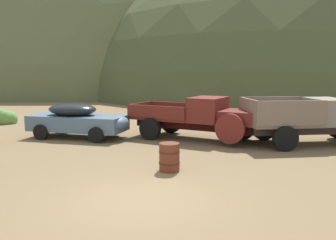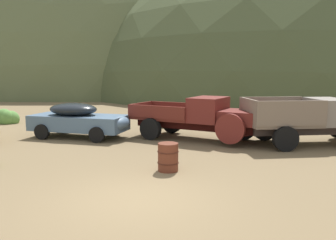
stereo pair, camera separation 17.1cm
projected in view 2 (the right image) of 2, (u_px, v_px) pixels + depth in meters
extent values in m
plane|color=brown|center=(137.00, 200.00, 8.56)|extent=(300.00, 300.00, 0.00)
ellipsoid|color=#56603D|center=(97.00, 86.00, 67.80)|extent=(79.53, 67.86, 52.37)
ellipsoid|color=#424C2D|center=(293.00, 88.00, 60.68)|extent=(73.71, 78.18, 41.87)
cube|color=slate|center=(79.00, 123.00, 16.35)|extent=(4.41, 2.00, 0.68)
ellipsoid|color=black|center=(73.00, 109.00, 16.34)|extent=(2.33, 1.67, 0.57)
ellipsoid|color=slate|center=(118.00, 123.00, 15.81)|extent=(1.03, 1.45, 0.61)
cylinder|color=black|center=(97.00, 135.00, 15.20)|extent=(0.69, 0.24, 0.68)
cylinder|color=black|center=(114.00, 128.00, 16.86)|extent=(0.69, 0.24, 0.68)
cylinder|color=black|center=(42.00, 132.00, 15.93)|extent=(0.69, 0.24, 0.68)
cylinder|color=black|center=(64.00, 126.00, 17.59)|extent=(0.69, 0.24, 0.68)
cube|color=black|center=(197.00, 125.00, 15.84)|extent=(5.65, 2.41, 0.36)
cube|color=maroon|center=(243.00, 117.00, 14.80)|extent=(2.15, 2.03, 0.55)
cube|color=#B7B2A8|center=(264.00, 119.00, 14.41)|extent=(0.38, 1.08, 0.44)
cylinder|color=maroon|center=(230.00, 129.00, 14.13)|extent=(1.20, 0.50, 1.20)
cylinder|color=maroon|center=(244.00, 123.00, 15.79)|extent=(1.20, 0.50, 1.20)
cube|color=maroon|center=(208.00, 109.00, 15.49)|extent=(1.76, 2.13, 1.05)
cube|color=black|center=(222.00, 105.00, 15.18)|extent=(0.48, 1.52, 0.59)
cube|color=maroon|center=(166.00, 117.00, 16.53)|extent=(3.26, 2.63, 0.12)
cube|color=maroon|center=(156.00, 112.00, 15.65)|extent=(2.76, 0.87, 0.55)
cube|color=maroon|center=(176.00, 108.00, 17.32)|extent=(2.76, 0.87, 0.55)
cube|color=maroon|center=(141.00, 108.00, 17.13)|extent=(0.62, 1.88, 0.55)
cylinder|color=black|center=(244.00, 129.00, 15.87)|extent=(1.00, 0.53, 0.96)
cylinder|color=black|center=(151.00, 129.00, 15.83)|extent=(1.00, 0.53, 0.96)
cylinder|color=black|center=(172.00, 123.00, 17.58)|extent=(1.00, 0.53, 0.96)
cube|color=#3D322D|center=(315.00, 129.00, 14.80)|extent=(5.46, 2.69, 0.36)
cube|color=slate|center=(328.00, 111.00, 14.76)|extent=(1.84, 2.27, 1.05)
cube|color=#746354|center=(280.00, 123.00, 14.60)|extent=(3.27, 2.84, 0.12)
cube|color=#746354|center=(292.00, 113.00, 13.51)|extent=(2.63, 0.99, 0.95)
cube|color=#746354|center=(271.00, 108.00, 15.54)|extent=(2.63, 0.99, 0.95)
cube|color=#746354|center=(249.00, 111.00, 14.38)|extent=(0.77, 1.98, 0.95)
cylinder|color=black|center=(286.00, 139.00, 13.58)|extent=(1.00, 0.58, 0.96)
cylinder|color=black|center=(264.00, 129.00, 15.69)|extent=(1.00, 0.58, 0.96)
cylinder|color=#5B2819|center=(168.00, 157.00, 10.97)|extent=(0.62, 0.62, 0.86)
torus|color=#401C11|center=(168.00, 152.00, 10.95)|extent=(0.66, 0.66, 0.03)
torus|color=#401C11|center=(168.00, 163.00, 10.99)|extent=(0.66, 0.66, 0.03)
ellipsoid|color=#5B8E42|center=(4.00, 118.00, 20.65)|extent=(1.00, 0.90, 1.09)
ellipsoid|color=#5B8E42|center=(11.00, 119.00, 20.75)|extent=(1.00, 0.90, 0.93)
ellipsoid|color=#5B8E42|center=(7.00, 119.00, 20.57)|extent=(0.92, 0.83, 0.99)
ellipsoid|color=#5B8E42|center=(164.00, 122.00, 19.77)|extent=(1.12, 1.01, 0.83)
ellipsoid|color=#5B8E42|center=(161.00, 122.00, 19.51)|extent=(0.80, 0.72, 0.84)
ellipsoid|color=#5B8E42|center=(164.00, 120.00, 19.56)|extent=(1.25, 1.13, 1.31)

